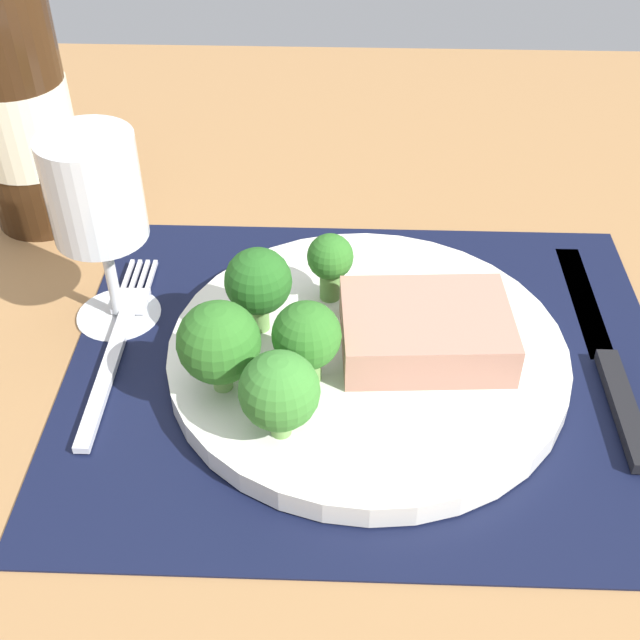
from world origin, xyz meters
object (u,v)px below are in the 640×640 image
Objects in this scene: fork at (118,341)px; plate at (367,355)px; steak at (426,331)px; knife at (607,361)px; wine_bottle at (19,106)px; wine_glass at (96,200)px.

plate is at bearing -4.28° from fork.
knife is at bearing 3.00° from steak.
knife reaches higher than fork.
plate is 1.37× the size of fork.
fork is (-20.85, 1.54, -2.84)cm from steak.
wine_bottle reaches higher than fork.
steak reaches higher than plate.
fork is 0.83× the size of knife.
plate is 33.36cm from wine_bottle.
steak is 21.09cm from fork.
fork is 33.25cm from knife.
fork is 9.81cm from wine_glass.
wine_bottle is (-9.76, 16.12, 9.51)cm from fork.
knife is (33.24, -0.89, 0.05)cm from fork.
wine_bottle is (-26.92, 17.55, 8.96)cm from plate.
wine_glass reaches higher than fork.
steak is 0.39× the size of wine_bottle.
steak is (3.69, -0.12, 2.29)cm from plate.
steak is 0.47× the size of knife.
wine_bottle is (-30.60, 17.66, 6.67)cm from steak.
wine_bottle is at bearing 146.90° from plate.
wine_bottle reaches higher than knife.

